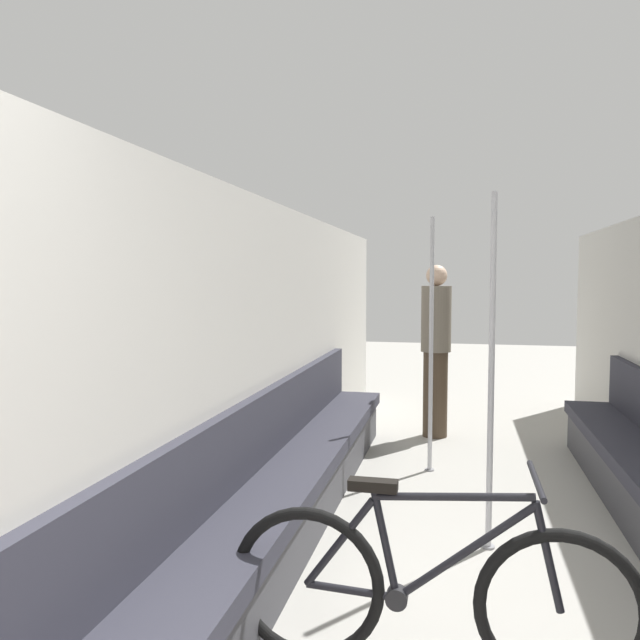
% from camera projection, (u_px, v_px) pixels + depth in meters
% --- Properties ---
extents(wall_left, '(0.10, 9.44, 2.13)m').
position_uv_depth(wall_left, '(247.00, 365.00, 3.90)').
color(wall_left, beige).
rests_on(wall_left, ground).
extents(bench_seat_row_left, '(0.46, 5.28, 0.89)m').
position_uv_depth(bench_seat_row_left, '(283.00, 493.00, 3.83)').
color(bench_seat_row_left, '#3D3D42').
rests_on(bench_seat_row_left, ground).
extents(bicycle, '(1.66, 0.46, 0.85)m').
position_uv_depth(bicycle, '(428.00, 592.00, 2.50)').
color(bicycle, black).
rests_on(bicycle, ground).
extents(grab_pole_near, '(0.08, 0.08, 2.11)m').
position_uv_depth(grab_pole_near, '(491.00, 378.00, 3.66)').
color(grab_pole_near, gray).
rests_on(grab_pole_near, ground).
extents(grab_pole_far, '(0.08, 0.08, 2.11)m').
position_uv_depth(grab_pole_far, '(431.00, 349.00, 5.15)').
color(grab_pole_far, gray).
rests_on(grab_pole_far, ground).
extents(passenger_standing, '(0.30, 0.30, 1.74)m').
position_uv_depth(passenger_standing, '(436.00, 348.00, 6.28)').
color(passenger_standing, '#473828').
rests_on(passenger_standing, ground).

